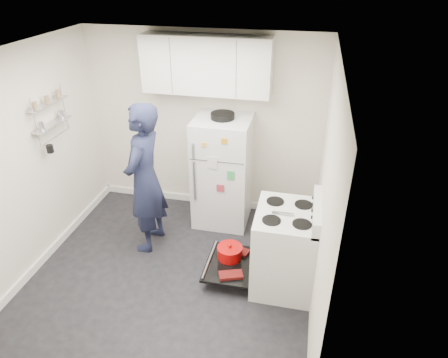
% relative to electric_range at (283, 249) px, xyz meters
% --- Properties ---
extents(room, '(3.21, 3.21, 2.51)m').
position_rel_electric_range_xyz_m(room, '(-1.29, -0.12, 0.74)').
color(room, black).
rests_on(room, ground).
extents(electric_range, '(0.66, 0.76, 1.10)m').
position_rel_electric_range_xyz_m(electric_range, '(0.00, 0.00, 0.00)').
color(electric_range, silver).
rests_on(electric_range, ground).
extents(open_oven_door, '(0.55, 0.70, 0.23)m').
position_rel_electric_range_xyz_m(open_oven_door, '(-0.60, 0.04, -0.28)').
color(open_oven_door, black).
rests_on(open_oven_door, ground).
extents(refrigerator, '(0.72, 0.74, 1.56)m').
position_rel_electric_range_xyz_m(refrigerator, '(-0.92, 1.10, 0.29)').
color(refrigerator, silver).
rests_on(refrigerator, ground).
extents(upper_cabinets, '(1.60, 0.33, 0.70)m').
position_rel_electric_range_xyz_m(upper_cabinets, '(-1.16, 1.28, 1.63)').
color(upper_cabinets, silver).
rests_on(upper_cabinets, room).
extents(wall_shelf_rack, '(0.14, 0.60, 0.61)m').
position_rel_electric_range_xyz_m(wall_shelf_rack, '(-2.78, 0.34, 1.21)').
color(wall_shelf_rack, '#B2B2B7').
rests_on(wall_shelf_rack, room).
extents(person, '(0.47, 0.70, 1.88)m').
position_rel_electric_range_xyz_m(person, '(-1.70, 0.35, 0.47)').
color(person, '#191D37').
rests_on(person, ground).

